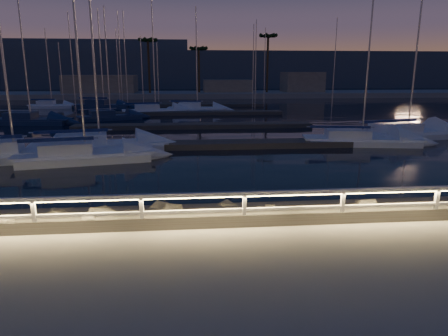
{
  "coord_description": "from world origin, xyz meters",
  "views": [
    {
      "loc": [
        -0.63,
        -11.09,
        4.46
      ],
      "look_at": [
        0.76,
        4.0,
        0.82
      ],
      "focal_mm": 32.0,
      "sensor_mm": 36.0,
      "label": 1
    }
  ],
  "objects_px": {
    "sailboat_k": "(154,110)",
    "sailboat_a": "(11,154)",
    "sailboat_n": "(196,108)",
    "sailboat_i": "(103,105)",
    "sailboat_m": "(51,105)",
    "guard_rail": "(208,202)",
    "sailboat_h": "(405,133)",
    "sailboat_b": "(82,155)",
    "sailboat_d": "(359,139)",
    "sailboat_c": "(96,145)",
    "sailboat_f": "(29,120)",
    "sailboat_j": "(109,116)"
  },
  "relations": [
    {
      "from": "sailboat_k",
      "to": "sailboat_a",
      "type": "bearing_deg",
      "value": -113.51
    },
    {
      "from": "sailboat_a",
      "to": "sailboat_n",
      "type": "relative_size",
      "value": 0.99
    },
    {
      "from": "sailboat_i",
      "to": "sailboat_k",
      "type": "xyz_separation_m",
      "value": [
        7.81,
        -7.82,
        -0.04
      ]
    },
    {
      "from": "sailboat_m",
      "to": "sailboat_n",
      "type": "distance_m",
      "value": 21.88
    },
    {
      "from": "sailboat_k",
      "to": "guard_rail",
      "type": "bearing_deg",
      "value": -93.96
    },
    {
      "from": "sailboat_h",
      "to": "sailboat_m",
      "type": "height_order",
      "value": "sailboat_h"
    },
    {
      "from": "sailboat_b",
      "to": "sailboat_k",
      "type": "distance_m",
      "value": 27.55
    },
    {
      "from": "sailboat_d",
      "to": "sailboat_m",
      "type": "height_order",
      "value": "sailboat_d"
    },
    {
      "from": "sailboat_a",
      "to": "sailboat_h",
      "type": "height_order",
      "value": "sailboat_h"
    },
    {
      "from": "sailboat_c",
      "to": "sailboat_f",
      "type": "xyz_separation_m",
      "value": [
        -9.75,
        15.09,
        -0.01
      ]
    },
    {
      "from": "guard_rail",
      "to": "sailboat_n",
      "type": "bearing_deg",
      "value": 89.18
    },
    {
      "from": "sailboat_k",
      "to": "sailboat_d",
      "type": "bearing_deg",
      "value": -65.83
    },
    {
      "from": "sailboat_a",
      "to": "sailboat_d",
      "type": "distance_m",
      "value": 22.72
    },
    {
      "from": "sailboat_a",
      "to": "sailboat_c",
      "type": "xyz_separation_m",
      "value": [
        4.29,
        2.54,
        -0.01
      ]
    },
    {
      "from": "sailboat_a",
      "to": "sailboat_f",
      "type": "distance_m",
      "value": 18.45
    },
    {
      "from": "sailboat_h",
      "to": "sailboat_j",
      "type": "bearing_deg",
      "value": 136.56
    },
    {
      "from": "guard_rail",
      "to": "sailboat_d",
      "type": "distance_m",
      "value": 19.93
    },
    {
      "from": "sailboat_n",
      "to": "sailboat_b",
      "type": "bearing_deg",
      "value": -96.63
    },
    {
      "from": "sailboat_b",
      "to": "sailboat_j",
      "type": "relative_size",
      "value": 1.12
    },
    {
      "from": "sailboat_i",
      "to": "sailboat_m",
      "type": "height_order",
      "value": "sailboat_i"
    },
    {
      "from": "sailboat_a",
      "to": "sailboat_k",
      "type": "relative_size",
      "value": 0.94
    },
    {
      "from": "sailboat_c",
      "to": "sailboat_b",
      "type": "bearing_deg",
      "value": -103.39
    },
    {
      "from": "guard_rail",
      "to": "sailboat_b",
      "type": "relative_size",
      "value": 3.33
    },
    {
      "from": "guard_rail",
      "to": "sailboat_f",
      "type": "height_order",
      "value": "sailboat_f"
    },
    {
      "from": "sailboat_c",
      "to": "guard_rail",
      "type": "bearing_deg",
      "value": -77.52
    },
    {
      "from": "sailboat_b",
      "to": "sailboat_f",
      "type": "height_order",
      "value": "sailboat_f"
    },
    {
      "from": "sailboat_b",
      "to": "sailboat_n",
      "type": "relative_size",
      "value": 1.01
    },
    {
      "from": "sailboat_f",
      "to": "sailboat_j",
      "type": "height_order",
      "value": "sailboat_f"
    },
    {
      "from": "guard_rail",
      "to": "sailboat_k",
      "type": "height_order",
      "value": "sailboat_k"
    },
    {
      "from": "sailboat_f",
      "to": "sailboat_a",
      "type": "bearing_deg",
      "value": -65.43
    },
    {
      "from": "sailboat_h",
      "to": "sailboat_b",
      "type": "bearing_deg",
      "value": -177.79
    },
    {
      "from": "sailboat_b",
      "to": "sailboat_j",
      "type": "distance_m",
      "value": 21.31
    },
    {
      "from": "sailboat_a",
      "to": "sailboat_f",
      "type": "bearing_deg",
      "value": 97.24
    },
    {
      "from": "sailboat_d",
      "to": "sailboat_j",
      "type": "height_order",
      "value": "sailboat_d"
    },
    {
      "from": "sailboat_a",
      "to": "sailboat_k",
      "type": "xyz_separation_m",
      "value": [
        6.13,
        26.92,
        -0.03
      ]
    },
    {
      "from": "sailboat_a",
      "to": "sailboat_i",
      "type": "height_order",
      "value": "sailboat_i"
    },
    {
      "from": "sailboat_c",
      "to": "sailboat_d",
      "type": "distance_m",
      "value": 18.18
    },
    {
      "from": "sailboat_j",
      "to": "sailboat_c",
      "type": "bearing_deg",
      "value": -106.17
    },
    {
      "from": "sailboat_h",
      "to": "sailboat_m",
      "type": "xyz_separation_m",
      "value": [
        -36.5,
        30.63,
        -0.04
      ]
    },
    {
      "from": "sailboat_k",
      "to": "sailboat_m",
      "type": "relative_size",
      "value": 1.25
    },
    {
      "from": "guard_rail",
      "to": "sailboat_j",
      "type": "distance_m",
      "value": 34.5
    },
    {
      "from": "guard_rail",
      "to": "sailboat_c",
      "type": "bearing_deg",
      "value": 113.18
    },
    {
      "from": "sailboat_d",
      "to": "sailboat_n",
      "type": "distance_m",
      "value": 28.11
    },
    {
      "from": "sailboat_a",
      "to": "sailboat_k",
      "type": "bearing_deg",
      "value": 67.21
    },
    {
      "from": "sailboat_b",
      "to": "sailboat_n",
      "type": "bearing_deg",
      "value": 64.91
    },
    {
      "from": "sailboat_b",
      "to": "sailboat_j",
      "type": "height_order",
      "value": "sailboat_b"
    },
    {
      "from": "sailboat_d",
      "to": "sailboat_n",
      "type": "height_order",
      "value": "sailboat_d"
    },
    {
      "from": "sailboat_d",
      "to": "sailboat_k",
      "type": "bearing_deg",
      "value": 134.51
    },
    {
      "from": "sailboat_i",
      "to": "sailboat_k",
      "type": "bearing_deg",
      "value": -34.47
    },
    {
      "from": "sailboat_c",
      "to": "sailboat_i",
      "type": "bearing_deg",
      "value": 89.81
    }
  ]
}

